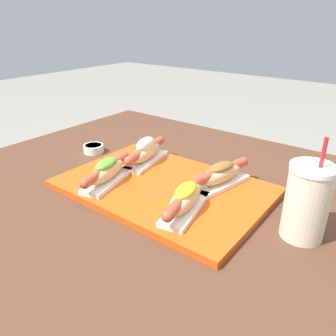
{
  "coord_description": "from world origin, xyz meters",
  "views": [
    {
      "loc": [
        0.46,
        -0.6,
        1.12
      ],
      "look_at": [
        -0.02,
        0.03,
        0.75
      ],
      "focal_mm": 35.0,
      "sensor_mm": 36.0,
      "label": 1
    }
  ],
  "objects_px": {
    "serving_tray": "(163,187)",
    "hot_dog_2": "(146,152)",
    "sauce_bowl": "(94,148)",
    "drink_cup": "(307,202)",
    "hot_dog_1": "(185,198)",
    "hot_dog_0": "(107,171)",
    "hot_dog_3": "(221,174)"
  },
  "relations": [
    {
      "from": "hot_dog_2",
      "to": "sauce_bowl",
      "type": "distance_m",
      "value": 0.23
    },
    {
      "from": "hot_dog_2",
      "to": "sauce_bowl",
      "type": "relative_size",
      "value": 3.16
    },
    {
      "from": "drink_cup",
      "to": "hot_dog_0",
      "type": "bearing_deg",
      "value": -167.77
    },
    {
      "from": "hot_dog_3",
      "to": "drink_cup",
      "type": "height_order",
      "value": "drink_cup"
    },
    {
      "from": "hot_dog_0",
      "to": "hot_dog_1",
      "type": "bearing_deg",
      "value": 2.51
    },
    {
      "from": "hot_dog_3",
      "to": "sauce_bowl",
      "type": "distance_m",
      "value": 0.48
    },
    {
      "from": "serving_tray",
      "to": "drink_cup",
      "type": "height_order",
      "value": "drink_cup"
    },
    {
      "from": "hot_dog_2",
      "to": "hot_dog_3",
      "type": "xyz_separation_m",
      "value": [
        0.25,
        0.01,
        -0.0
      ]
    },
    {
      "from": "hot_dog_1",
      "to": "drink_cup",
      "type": "bearing_deg",
      "value": 21.73
    },
    {
      "from": "serving_tray",
      "to": "hot_dog_3",
      "type": "height_order",
      "value": "hot_dog_3"
    },
    {
      "from": "serving_tray",
      "to": "hot_dog_1",
      "type": "bearing_deg",
      "value": -30.94
    },
    {
      "from": "serving_tray",
      "to": "hot_dog_1",
      "type": "distance_m",
      "value": 0.15
    },
    {
      "from": "sauce_bowl",
      "to": "hot_dog_3",
      "type": "bearing_deg",
      "value": 2.33
    },
    {
      "from": "serving_tray",
      "to": "hot_dog_3",
      "type": "relative_size",
      "value": 2.52
    },
    {
      "from": "hot_dog_0",
      "to": "hot_dog_3",
      "type": "height_order",
      "value": "hot_dog_0"
    },
    {
      "from": "hot_dog_1",
      "to": "sauce_bowl",
      "type": "distance_m",
      "value": 0.5
    },
    {
      "from": "hot_dog_0",
      "to": "hot_dog_2",
      "type": "bearing_deg",
      "value": 91.88
    },
    {
      "from": "hot_dog_0",
      "to": "drink_cup",
      "type": "bearing_deg",
      "value": 12.23
    },
    {
      "from": "serving_tray",
      "to": "sauce_bowl",
      "type": "xyz_separation_m",
      "value": [
        -0.36,
        0.07,
        0.01
      ]
    },
    {
      "from": "hot_dog_2",
      "to": "drink_cup",
      "type": "xyz_separation_m",
      "value": [
        0.49,
        -0.06,
        0.03
      ]
    },
    {
      "from": "hot_dog_2",
      "to": "serving_tray",
      "type": "bearing_deg",
      "value": -31.44
    },
    {
      "from": "serving_tray",
      "to": "sauce_bowl",
      "type": "distance_m",
      "value": 0.36
    },
    {
      "from": "serving_tray",
      "to": "hot_dog_2",
      "type": "xyz_separation_m",
      "value": [
        -0.13,
        0.08,
        0.04
      ]
    },
    {
      "from": "hot_dog_1",
      "to": "sauce_bowl",
      "type": "bearing_deg",
      "value": 163.85
    },
    {
      "from": "hot_dog_0",
      "to": "sauce_bowl",
      "type": "xyz_separation_m",
      "value": [
        -0.23,
        0.15,
        -0.04
      ]
    },
    {
      "from": "hot_dog_1",
      "to": "hot_dog_2",
      "type": "bearing_deg",
      "value": 148.8
    },
    {
      "from": "sauce_bowl",
      "to": "hot_dog_2",
      "type": "bearing_deg",
      "value": 3.61
    },
    {
      "from": "sauce_bowl",
      "to": "drink_cup",
      "type": "distance_m",
      "value": 0.72
    },
    {
      "from": "hot_dog_1",
      "to": "drink_cup",
      "type": "height_order",
      "value": "drink_cup"
    },
    {
      "from": "hot_dog_3",
      "to": "drink_cup",
      "type": "xyz_separation_m",
      "value": [
        0.23,
        -0.06,
        0.03
      ]
    },
    {
      "from": "hot_dog_2",
      "to": "sauce_bowl",
      "type": "bearing_deg",
      "value": -176.39
    },
    {
      "from": "serving_tray",
      "to": "hot_dog_2",
      "type": "bearing_deg",
      "value": 148.56
    }
  ]
}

